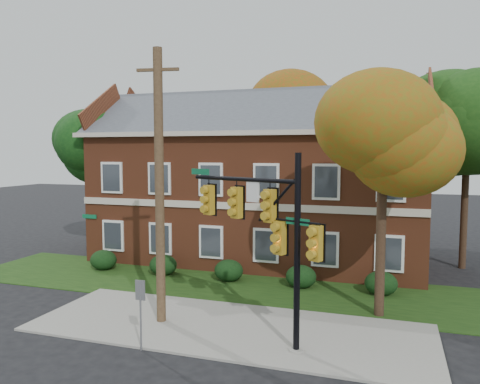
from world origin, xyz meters
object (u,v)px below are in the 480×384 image
(hedge_center, at_px, (229,271))
(sign_post, at_px, (140,303))
(traffic_signal, at_px, (268,227))
(hedge_right, at_px, (301,277))
(tree_left_rear, at_px, (102,144))
(utility_pole, at_px, (159,186))
(tree_far_rear, at_px, (307,115))
(hedge_left, at_px, (163,265))
(tree_near_right, at_px, (390,139))
(hedge_far_left, at_px, (103,260))
(apartment_building, at_px, (259,173))
(tree_right_rear, at_px, (476,114))
(hedge_far_right, at_px, (381,283))

(hedge_center, bearing_deg, sign_post, -89.83)
(traffic_signal, bearing_deg, hedge_right, 114.85)
(tree_left_rear, relative_size, utility_pole, 0.91)
(hedge_center, distance_m, tree_far_rear, 15.57)
(hedge_left, distance_m, tree_near_right, 12.68)
(hedge_left, distance_m, hedge_center, 3.50)
(hedge_far_left, bearing_deg, tree_left_rear, 123.42)
(hedge_right, relative_size, traffic_signal, 0.23)
(traffic_signal, distance_m, sign_post, 4.65)
(apartment_building, xyz_separation_m, sign_post, (0.02, -13.50, -3.46))
(hedge_far_left, xyz_separation_m, tree_right_rear, (18.31, 6.11, 7.60))
(hedge_center, xyz_separation_m, hedge_right, (3.50, 0.00, 0.00))
(hedge_left, height_order, hedge_center, same)
(hedge_left, height_order, hedge_far_right, same)
(apartment_building, height_order, hedge_center, apartment_building)
(hedge_center, relative_size, utility_pole, 0.14)
(hedge_right, xyz_separation_m, utility_pole, (-4.00, -5.91, 4.45))
(hedge_center, xyz_separation_m, tree_far_rear, (1.34, 13.09, 8.32))
(hedge_far_right, bearing_deg, hedge_left, 180.00)
(tree_near_right, bearing_deg, apartment_building, 131.77)
(hedge_left, relative_size, traffic_signal, 0.23)
(traffic_signal, relative_size, sign_post, 2.75)
(tree_left_rear, bearing_deg, hedge_right, -17.37)
(tree_near_right, height_order, sign_post, tree_near_right)
(tree_right_rear, distance_m, utility_pole, 17.14)
(tree_left_rear, bearing_deg, traffic_signal, -38.42)
(utility_pole, height_order, sign_post, utility_pole)
(hedge_far_right, xyz_separation_m, utility_pole, (-7.50, -5.91, 4.45))
(tree_far_rear, bearing_deg, tree_right_rear, -35.00)
(apartment_building, distance_m, tree_left_rear, 9.94)
(hedge_left, bearing_deg, utility_pole, -63.08)
(hedge_left, distance_m, hedge_right, 7.00)
(tree_near_right, distance_m, utility_pole, 8.48)
(hedge_far_right, height_order, tree_far_rear, tree_far_rear)
(hedge_right, relative_size, hedge_far_right, 1.00)
(tree_left_rear, xyz_separation_m, utility_pole, (9.23, -10.05, -1.71))
(hedge_right, height_order, sign_post, sign_post)
(hedge_far_right, relative_size, sign_post, 0.62)
(tree_near_right, bearing_deg, hedge_left, 165.19)
(apartment_building, height_order, hedge_far_right, apartment_building)
(tree_right_rear, relative_size, sign_post, 4.73)
(tree_near_right, height_order, utility_pole, utility_pole)
(hedge_right, xyz_separation_m, tree_near_right, (3.72, -2.83, 6.14))
(hedge_right, bearing_deg, apartment_building, 123.67)
(traffic_signal, bearing_deg, hedge_far_right, 86.17)
(apartment_building, distance_m, sign_post, 13.94)
(hedge_left, relative_size, tree_right_rear, 0.13)
(hedge_right, bearing_deg, hedge_far_left, 180.00)
(apartment_building, xyz_separation_m, traffic_signal, (3.65, -11.73, -1.15))
(tree_far_rear, bearing_deg, hedge_center, -95.85)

